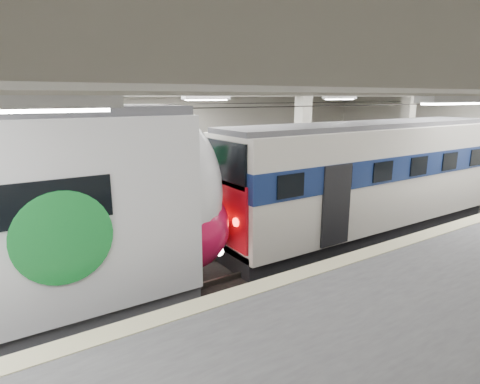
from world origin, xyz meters
TOP-DOWN VIEW (x-y plane):
  - station_hall at (0.00, -1.74)m, footprint 36.00×24.00m
  - older_rer at (5.52, 0.00)m, footprint 12.28×2.71m

SIDE VIEW (x-z plane):
  - older_rer at x=5.52m, z-range 0.10..4.20m
  - station_hall at x=0.00m, z-range 0.37..6.12m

